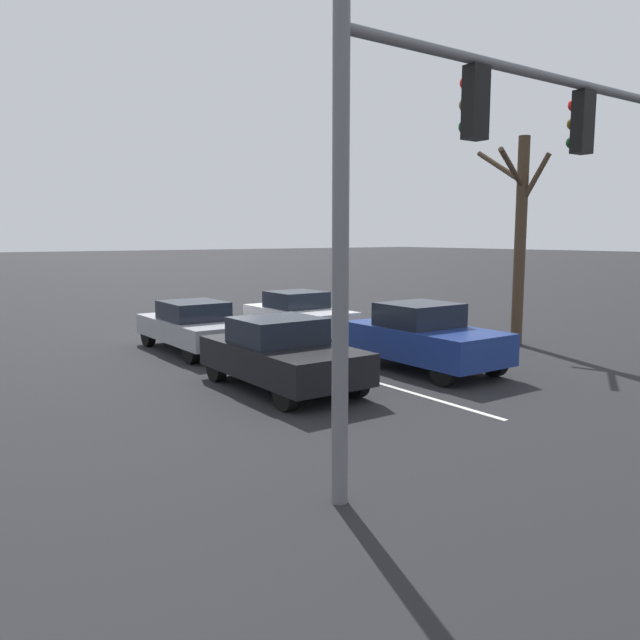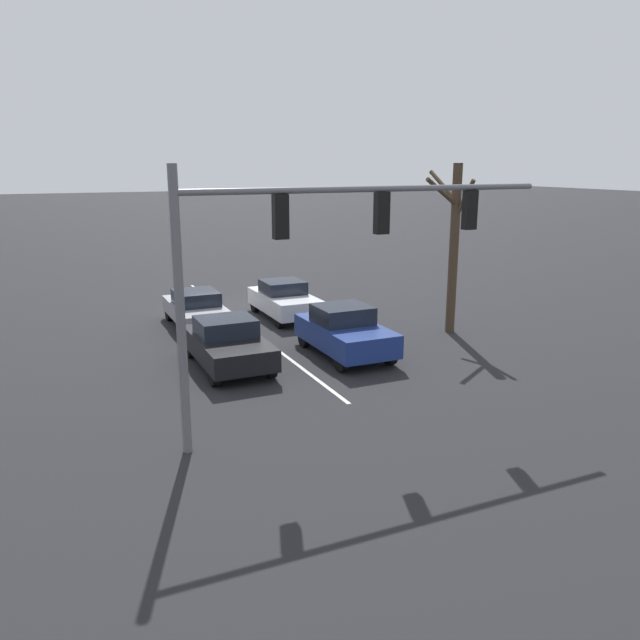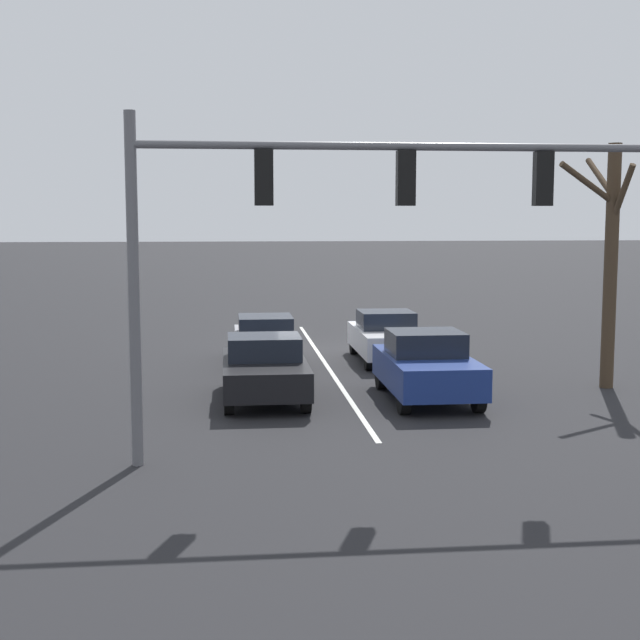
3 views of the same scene
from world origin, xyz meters
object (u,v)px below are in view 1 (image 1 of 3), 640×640
(car_gray_midlane_second, at_px, (193,326))
(bare_tree_near, at_px, (519,232))
(car_navy_leftlane_front, at_px, (424,337))
(car_silver_leftlane_second, at_px, (299,316))
(car_black_midlane_front, at_px, (281,354))
(traffic_signal_gantry, at_px, (510,150))

(car_gray_midlane_second, height_order, bare_tree_near, bare_tree_near)
(car_navy_leftlane_front, height_order, car_gray_midlane_second, car_navy_leftlane_front)
(car_silver_leftlane_second, xyz_separation_m, car_gray_midlane_second, (3.62, 0.12, -0.01))
(car_black_midlane_front, xyz_separation_m, traffic_signal_gantry, (-0.55, 5.27, 3.69))
(car_silver_leftlane_second, height_order, car_gray_midlane_second, car_silver_leftlane_second)
(traffic_signal_gantry, bearing_deg, bare_tree_near, -143.83)
(traffic_signal_gantry, height_order, bare_tree_near, bare_tree_near)
(car_gray_midlane_second, distance_m, bare_tree_near, 9.86)
(car_silver_leftlane_second, distance_m, traffic_signal_gantry, 11.61)
(car_gray_midlane_second, distance_m, traffic_signal_gantry, 11.02)
(car_black_midlane_front, bearing_deg, car_navy_leftlane_front, 174.18)
(traffic_signal_gantry, bearing_deg, car_black_midlane_front, -84.02)
(car_silver_leftlane_second, relative_size, bare_tree_near, 0.66)
(car_silver_leftlane_second, xyz_separation_m, traffic_signal_gantry, (3.31, 10.49, 3.69))
(car_navy_leftlane_front, xyz_separation_m, bare_tree_near, (-4.84, -1.03, 2.56))
(car_black_midlane_front, distance_m, car_gray_midlane_second, 5.10)
(car_black_midlane_front, height_order, car_navy_leftlane_front, car_navy_leftlane_front)
(car_navy_leftlane_front, distance_m, bare_tree_near, 5.57)
(car_navy_leftlane_front, xyz_separation_m, car_gray_midlane_second, (3.56, -5.48, -0.07))
(car_silver_leftlane_second, height_order, bare_tree_near, bare_tree_near)
(car_navy_leftlane_front, height_order, traffic_signal_gantry, traffic_signal_gantry)
(traffic_signal_gantry, distance_m, bare_tree_near, 10.08)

